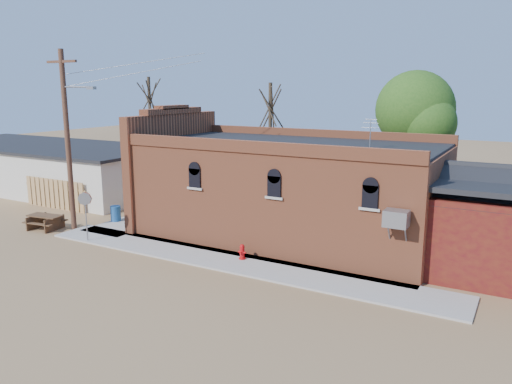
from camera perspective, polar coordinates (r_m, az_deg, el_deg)
The scene contains 15 objects.
ground at distance 21.19m, azimuth -7.76°, elevation -8.01°, with size 120.00×120.00×0.00m, color brown.
sidewalk_south at distance 21.06m, azimuth -2.98°, elevation -7.93°, with size 19.00×2.20×0.08m, color #9E9991.
sidewalk_west at distance 29.45m, azimuth -10.54°, elevation -2.37°, with size 2.60×10.00×0.08m, color #9E9991.
brick_bar at distance 24.25m, azimuth 3.05°, elevation 0.35°, with size 16.40×7.97×6.30m.
red_shed at distance 21.89m, azimuth 26.88°, elevation -2.36°, with size 5.40×6.40×4.30m.
storage_building at distance 39.61m, azimuth -23.03°, elevation 2.79°, with size 20.40×8.40×3.17m.
wood_fence at distance 32.35m, azimuth -22.02°, elevation -0.21°, with size 5.20×0.10×1.80m, color tan, non-canonical shape.
utility_pole at distance 26.60m, azimuth -20.68°, elevation 5.92°, with size 3.12×0.26×9.00m.
tree_bare_near at distance 32.59m, azimuth 1.65°, elevation 9.70°, with size 2.80×2.80×7.65m.
tree_bare_far at distance 39.68m, azimuth -12.09°, elevation 10.39°, with size 2.80×2.80×8.16m.
tree_leafy at distance 29.99m, azimuth 17.71°, elevation 8.93°, with size 4.40×4.40×8.15m.
fire_hydrant at distance 21.10m, azimuth -1.60°, elevation -6.84°, with size 0.37×0.36×0.65m.
stop_sign at distance 24.58m, azimuth -18.95°, elevation -1.25°, with size 0.54×0.42×2.33m.
trash_barrel at distance 28.04m, azimuth -15.74°, elevation -2.38°, with size 0.54×0.54×0.83m, color #1C4E8D.
picnic_table at distance 27.92m, azimuth -22.94°, elevation -2.96°, with size 1.95×1.57×0.74m.
Camera 1 is at (12.15, -15.83, 7.13)m, focal length 35.00 mm.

